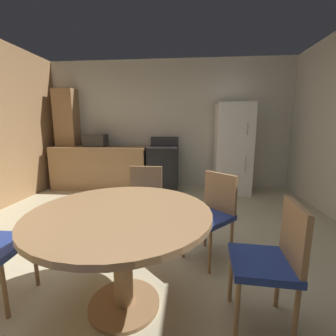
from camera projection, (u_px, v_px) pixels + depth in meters
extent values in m
plane|color=beige|center=(138.00, 269.00, 2.19)|extent=(14.00, 14.00, 0.00)
cube|color=beige|center=(168.00, 125.00, 5.03)|extent=(5.44, 0.12, 2.70)
cube|color=#9E754C|center=(101.00, 167.00, 4.94)|extent=(2.00, 0.60, 0.90)
cube|color=#9E754C|center=(69.00, 139.00, 5.08)|extent=(0.44, 0.36, 2.10)
cube|color=black|center=(163.00, 169.00, 4.81)|extent=(0.60, 0.60, 0.90)
cube|color=#38383D|center=(163.00, 147.00, 4.73)|extent=(0.60, 0.60, 0.02)
cube|color=#38383D|center=(165.00, 141.00, 4.98)|extent=(0.60, 0.04, 0.18)
cube|color=white|center=(232.00, 149.00, 4.56)|extent=(0.68, 0.66, 1.76)
cylinder|color=#B2B2B7|center=(247.00, 129.00, 4.13)|extent=(0.02, 0.02, 0.22)
cylinder|color=#B2B2B7|center=(245.00, 164.00, 4.25)|extent=(0.02, 0.02, 0.30)
cube|color=#2D2B28|center=(96.00, 140.00, 4.84)|extent=(0.44, 0.32, 0.26)
cylinder|color=#9E754C|center=(124.00, 303.00, 1.75)|extent=(0.53, 0.53, 0.03)
cylinder|color=#9E754C|center=(123.00, 262.00, 1.68)|extent=(0.14, 0.14, 0.72)
cylinder|color=#9E754C|center=(121.00, 213.00, 1.61)|extent=(1.27, 1.27, 0.04)
cylinder|color=#9E754C|center=(210.00, 252.00, 2.09)|extent=(0.03, 0.03, 0.43)
cylinder|color=#9E754C|center=(184.00, 238.00, 2.35)|extent=(0.03, 0.03, 0.43)
cylinder|color=#9E754C|center=(231.00, 240.00, 2.31)|extent=(0.03, 0.03, 0.43)
cylinder|color=#9E754C|center=(205.00, 228.00, 2.57)|extent=(0.03, 0.03, 0.43)
cube|color=navy|center=(208.00, 217.00, 2.29)|extent=(0.57, 0.57, 0.05)
cube|color=#9E754C|center=(220.00, 193.00, 2.36)|extent=(0.30, 0.29, 0.42)
cylinder|color=#9E754C|center=(158.00, 232.00, 2.48)|extent=(0.03, 0.03, 0.43)
cylinder|color=#9E754C|center=(127.00, 231.00, 2.50)|extent=(0.03, 0.03, 0.43)
cylinder|color=#9E754C|center=(161.00, 219.00, 2.82)|extent=(0.03, 0.03, 0.43)
cylinder|color=#9E754C|center=(133.00, 218.00, 2.84)|extent=(0.03, 0.03, 0.43)
cube|color=navy|center=(144.00, 205.00, 2.62)|extent=(0.41, 0.41, 0.05)
cube|color=#9E754C|center=(146.00, 184.00, 2.75)|extent=(0.38, 0.05, 0.42)
cylinder|color=#9E754C|center=(36.00, 262.00, 1.93)|extent=(0.03, 0.03, 0.43)
cylinder|color=#9E754C|center=(5.00, 291.00, 1.60)|extent=(0.03, 0.03, 0.43)
cylinder|color=#9E754C|center=(237.00, 311.00, 1.43)|extent=(0.03, 0.03, 0.43)
cylinder|color=#9E754C|center=(231.00, 276.00, 1.76)|extent=(0.03, 0.03, 0.43)
cylinder|color=#9E754C|center=(296.00, 318.00, 1.37)|extent=(0.03, 0.03, 0.43)
cylinder|color=#9E754C|center=(278.00, 281.00, 1.70)|extent=(0.03, 0.03, 0.43)
cube|color=navy|center=(262.00, 263.00, 1.52)|extent=(0.42, 0.42, 0.05)
cube|color=#9E754C|center=(294.00, 236.00, 1.46)|extent=(0.06, 0.38, 0.42)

